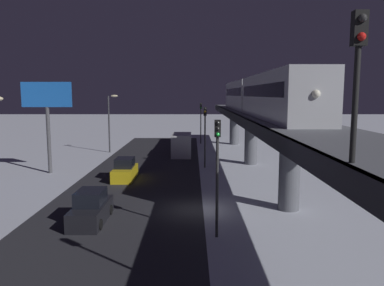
{
  "coord_description": "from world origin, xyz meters",
  "views": [
    {
      "loc": [
        0.24,
        24.51,
        7.74
      ],
      "look_at": [
        0.28,
        -16.73,
        2.34
      ],
      "focal_mm": 35.0,
      "sensor_mm": 36.0,
      "label": 1
    }
  ],
  "objects_px": {
    "rail_signal": "(358,61)",
    "traffic_light_far": "(201,117)",
    "box_truck": "(182,144)",
    "traffic_light_near": "(217,161)",
    "commercial_billboard": "(47,104)",
    "sedan_black": "(91,209)",
    "sedan_yellow": "(125,171)",
    "traffic_light_mid": "(205,128)",
    "subway_train": "(256,95)"
  },
  "relations": [
    {
      "from": "rail_signal",
      "to": "traffic_light_far",
      "type": "relative_size",
      "value": 0.62
    },
    {
      "from": "traffic_light_far",
      "to": "rail_signal",
      "type": "bearing_deg",
      "value": 93.56
    },
    {
      "from": "box_truck",
      "to": "traffic_light_near",
      "type": "relative_size",
      "value": 1.16
    },
    {
      "from": "commercial_billboard",
      "to": "rail_signal",
      "type": "bearing_deg",
      "value": 124.99
    },
    {
      "from": "sedan_black",
      "to": "sedan_yellow",
      "type": "bearing_deg",
      "value": -90.0
    },
    {
      "from": "box_truck",
      "to": "traffic_light_mid",
      "type": "xyz_separation_m",
      "value": [
        -2.7,
        8.53,
        2.85
      ]
    },
    {
      "from": "traffic_light_mid",
      "to": "rail_signal",
      "type": "bearing_deg",
      "value": 95.93
    },
    {
      "from": "box_truck",
      "to": "sedan_yellow",
      "type": "bearing_deg",
      "value": 71.08
    },
    {
      "from": "sedan_black",
      "to": "traffic_light_mid",
      "type": "xyz_separation_m",
      "value": [
        -7.5,
        -17.01,
        3.41
      ]
    },
    {
      "from": "sedan_black",
      "to": "sedan_yellow",
      "type": "xyz_separation_m",
      "value": [
        0.0,
        -11.54,
        0.01
      ]
    },
    {
      "from": "commercial_billboard",
      "to": "traffic_light_mid",
      "type": "bearing_deg",
      "value": -169.98
    },
    {
      "from": "subway_train",
      "to": "sedan_yellow",
      "type": "bearing_deg",
      "value": 19.79
    },
    {
      "from": "subway_train",
      "to": "box_truck",
      "type": "relative_size",
      "value": 4.98
    },
    {
      "from": "box_truck",
      "to": "sedan_black",
      "type": "bearing_deg",
      "value": 79.36
    },
    {
      "from": "subway_train",
      "to": "sedan_yellow",
      "type": "relative_size",
      "value": 8.57
    },
    {
      "from": "subway_train",
      "to": "traffic_light_far",
      "type": "bearing_deg",
      "value": -75.77
    },
    {
      "from": "rail_signal",
      "to": "box_truck",
      "type": "relative_size",
      "value": 0.54
    },
    {
      "from": "traffic_light_near",
      "to": "traffic_light_far",
      "type": "bearing_deg",
      "value": -90.0
    },
    {
      "from": "traffic_light_far",
      "to": "traffic_light_near",
      "type": "bearing_deg",
      "value": 90.0
    },
    {
      "from": "traffic_light_far",
      "to": "sedan_black",
      "type": "bearing_deg",
      "value": 78.38
    },
    {
      "from": "sedan_black",
      "to": "traffic_light_far",
      "type": "height_order",
      "value": "traffic_light_far"
    },
    {
      "from": "sedan_yellow",
      "to": "commercial_billboard",
      "type": "relative_size",
      "value": 0.48
    },
    {
      "from": "traffic_light_mid",
      "to": "commercial_billboard",
      "type": "distance_m",
      "value": 15.85
    },
    {
      "from": "subway_train",
      "to": "traffic_light_near",
      "type": "distance_m",
      "value": 19.55
    },
    {
      "from": "subway_train",
      "to": "rail_signal",
      "type": "distance_m",
      "value": 28.2
    },
    {
      "from": "sedan_yellow",
      "to": "traffic_light_mid",
      "type": "height_order",
      "value": "traffic_light_mid"
    },
    {
      "from": "box_truck",
      "to": "traffic_light_mid",
      "type": "height_order",
      "value": "traffic_light_mid"
    },
    {
      "from": "sedan_black",
      "to": "traffic_light_near",
      "type": "relative_size",
      "value": 0.69
    },
    {
      "from": "sedan_yellow",
      "to": "traffic_light_near",
      "type": "distance_m",
      "value": 16.22
    },
    {
      "from": "rail_signal",
      "to": "commercial_billboard",
      "type": "xyz_separation_m",
      "value": [
        18.41,
        -26.3,
        -1.78
      ]
    },
    {
      "from": "rail_signal",
      "to": "sedan_black",
      "type": "relative_size",
      "value": 0.9
    },
    {
      "from": "rail_signal",
      "to": "sedan_black",
      "type": "height_order",
      "value": "rail_signal"
    },
    {
      "from": "commercial_billboard",
      "to": "subway_train",
      "type": "bearing_deg",
      "value": -174.98
    },
    {
      "from": "rail_signal",
      "to": "traffic_light_near",
      "type": "distance_m",
      "value": 10.96
    },
    {
      "from": "sedan_black",
      "to": "traffic_light_near",
      "type": "height_order",
      "value": "traffic_light_near"
    },
    {
      "from": "box_truck",
      "to": "traffic_light_mid",
      "type": "relative_size",
      "value": 1.16
    },
    {
      "from": "box_truck",
      "to": "traffic_light_near",
      "type": "bearing_deg",
      "value": 95.51
    },
    {
      "from": "subway_train",
      "to": "sedan_black",
      "type": "distance_m",
      "value": 21.61
    },
    {
      "from": "box_truck",
      "to": "traffic_light_near",
      "type": "xyz_separation_m",
      "value": [
        -2.7,
        27.98,
        2.85
      ]
    },
    {
      "from": "rail_signal",
      "to": "commercial_billboard",
      "type": "relative_size",
      "value": 0.45
    },
    {
      "from": "rail_signal",
      "to": "traffic_light_far",
      "type": "height_order",
      "value": "rail_signal"
    },
    {
      "from": "sedan_black",
      "to": "commercial_billboard",
      "type": "relative_size",
      "value": 0.5
    },
    {
      "from": "box_truck",
      "to": "traffic_light_near",
      "type": "height_order",
      "value": "traffic_light_near"
    },
    {
      "from": "sedan_yellow",
      "to": "subway_train",
      "type": "bearing_deg",
      "value": -160.21
    },
    {
      "from": "subway_train",
      "to": "traffic_light_mid",
      "type": "xyz_separation_m",
      "value": [
        5.16,
        -0.92,
        -3.47
      ]
    },
    {
      "from": "sedan_yellow",
      "to": "traffic_light_mid",
      "type": "bearing_deg",
      "value": -143.88
    },
    {
      "from": "subway_train",
      "to": "traffic_light_far",
      "type": "relative_size",
      "value": 5.76
    },
    {
      "from": "box_truck",
      "to": "commercial_billboard",
      "type": "bearing_deg",
      "value": 41.55
    },
    {
      "from": "rail_signal",
      "to": "traffic_light_near",
      "type": "xyz_separation_m",
      "value": [
        3.01,
        -9.57,
        -4.41
      ]
    },
    {
      "from": "rail_signal",
      "to": "sedan_black",
      "type": "xyz_separation_m",
      "value": [
        10.51,
        -12.01,
        -7.83
      ]
    }
  ]
}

